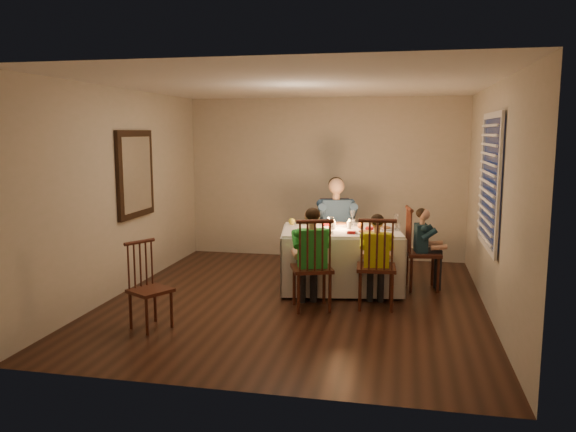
% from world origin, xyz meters
% --- Properties ---
extents(ground, '(5.00, 5.00, 0.00)m').
position_xyz_m(ground, '(0.00, 0.00, 0.00)').
color(ground, black).
rests_on(ground, ground).
extents(wall_left, '(0.02, 5.00, 2.60)m').
position_xyz_m(wall_left, '(-2.25, 0.00, 1.30)').
color(wall_left, beige).
rests_on(wall_left, ground).
extents(wall_right, '(0.02, 5.00, 2.60)m').
position_xyz_m(wall_right, '(2.25, 0.00, 1.30)').
color(wall_right, beige).
rests_on(wall_right, ground).
extents(wall_back, '(4.50, 0.02, 2.60)m').
position_xyz_m(wall_back, '(0.00, 2.50, 1.30)').
color(wall_back, beige).
rests_on(wall_back, ground).
extents(ceiling, '(5.00, 5.00, 0.00)m').
position_xyz_m(ceiling, '(0.00, 0.00, 2.60)').
color(ceiling, white).
rests_on(ceiling, wall_back).
extents(dining_table, '(1.69, 1.34, 0.77)m').
position_xyz_m(dining_table, '(0.48, 0.64, 0.57)').
color(dining_table, white).
rests_on(dining_table, ground).
extents(chair_adult, '(0.54, 0.52, 1.09)m').
position_xyz_m(chair_adult, '(0.32, 1.42, 0.00)').
color(chair_adult, '#38120F').
rests_on(chair_adult, ground).
extents(chair_near_left, '(0.56, 0.55, 1.09)m').
position_xyz_m(chair_near_left, '(0.25, -0.28, 0.00)').
color(chair_near_left, '#38120F').
rests_on(chair_near_left, ground).
extents(chair_near_right, '(0.47, 0.45, 1.09)m').
position_xyz_m(chair_near_right, '(0.98, -0.08, 0.00)').
color(chair_near_right, '#38120F').
rests_on(chair_near_right, ground).
extents(chair_end, '(0.49, 0.50, 1.09)m').
position_xyz_m(chair_end, '(1.53, 0.84, 0.00)').
color(chair_end, '#38120F').
rests_on(chair_end, ground).
extents(chair_extra, '(0.50, 0.51, 0.93)m').
position_xyz_m(chair_extra, '(-1.30, -1.27, 0.00)').
color(chair_extra, '#38120F').
rests_on(chair_extra, ground).
extents(adult, '(0.66, 0.62, 1.41)m').
position_xyz_m(adult, '(0.32, 1.42, 0.00)').
color(adult, navy).
rests_on(adult, ground).
extents(child_green, '(0.54, 0.51, 1.20)m').
position_xyz_m(child_green, '(0.25, -0.28, 0.00)').
color(child_green, green).
rests_on(child_green, ground).
extents(child_yellow, '(0.40, 0.37, 1.12)m').
position_xyz_m(child_yellow, '(0.98, -0.08, 0.00)').
color(child_yellow, yellow).
rests_on(child_yellow, ground).
extents(child_teal, '(0.38, 0.40, 1.07)m').
position_xyz_m(child_teal, '(1.53, 0.84, 0.00)').
color(child_teal, '#18323D').
rests_on(child_teal, ground).
extents(setting_adult, '(0.30, 0.30, 0.02)m').
position_xyz_m(setting_adult, '(0.43, 0.92, 0.81)').
color(setting_adult, silver).
rests_on(setting_adult, dining_table).
extents(setting_green, '(0.30, 0.30, 0.02)m').
position_xyz_m(setting_green, '(0.22, 0.29, 0.81)').
color(setting_green, silver).
rests_on(setting_green, dining_table).
extents(setting_yellow, '(0.30, 0.30, 0.02)m').
position_xyz_m(setting_yellow, '(0.82, 0.37, 0.81)').
color(setting_yellow, silver).
rests_on(setting_yellow, dining_table).
extents(setting_teal, '(0.30, 0.30, 0.02)m').
position_xyz_m(setting_teal, '(1.02, 0.72, 0.81)').
color(setting_teal, silver).
rests_on(setting_teal, dining_table).
extents(candle_left, '(0.06, 0.06, 0.10)m').
position_xyz_m(candle_left, '(0.38, 0.63, 0.85)').
color(candle_left, silver).
rests_on(candle_left, dining_table).
extents(candle_right, '(0.06, 0.06, 0.10)m').
position_xyz_m(candle_right, '(0.58, 0.66, 0.85)').
color(candle_right, silver).
rests_on(candle_right, dining_table).
extents(squash, '(0.09, 0.09, 0.09)m').
position_xyz_m(squash, '(-0.22, 0.85, 0.84)').
color(squash, yellow).
rests_on(squash, dining_table).
extents(orange_fruit, '(0.08, 0.08, 0.08)m').
position_xyz_m(orange_fruit, '(0.72, 0.74, 0.84)').
color(orange_fruit, orange).
rests_on(orange_fruit, dining_table).
extents(serving_bowl, '(0.27, 0.27, 0.05)m').
position_xyz_m(serving_bowl, '(0.03, 0.92, 0.83)').
color(serving_bowl, silver).
rests_on(serving_bowl, dining_table).
extents(wall_mirror, '(0.06, 0.95, 1.15)m').
position_xyz_m(wall_mirror, '(-2.22, 0.30, 1.50)').
color(wall_mirror, black).
rests_on(wall_mirror, wall_left).
extents(window_blinds, '(0.07, 1.34, 1.54)m').
position_xyz_m(window_blinds, '(2.21, 0.10, 1.50)').
color(window_blinds, '#0C1633').
rests_on(window_blinds, wall_right).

